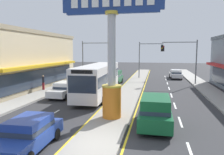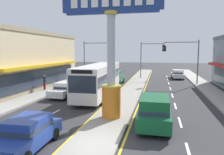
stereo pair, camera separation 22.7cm
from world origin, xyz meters
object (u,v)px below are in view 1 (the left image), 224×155
sedan_near_right_lane (176,74)px  suv_far_left_oncoming (155,111)px  pedestrian_near_kerb (43,81)px  district_sign (112,58)px  bus_far_right_lane (98,78)px  storefront_left (9,60)px  traffic_light_left_side (94,54)px  sedan_kerb_right (64,89)px  traffic_light_right_side (183,54)px  suv_near_left_lane (114,77)px  sedan_mid_left_lane (28,134)px  traffic_light_median_far (148,54)px

sedan_near_right_lane → suv_far_left_oncoming: (-3.30, -24.83, 0.20)m
suv_far_left_oncoming → pedestrian_near_kerb: size_ratio=2.66×
district_sign → bus_far_right_lane: bearing=111.9°
storefront_left → traffic_light_left_side: storefront_left is taller
sedan_near_right_lane → sedan_kerb_right: same height
traffic_light_right_side → pedestrian_near_kerb: (-16.45, -8.46, -3.09)m
bus_far_right_lane → suv_near_left_lane: 8.53m
district_sign → sedan_kerb_right: district_sign is taller
pedestrian_near_kerb → suv_far_left_oncoming: bearing=-36.2°
suv_near_left_lane → pedestrian_near_kerb: size_ratio=2.69×
sedan_mid_left_lane → pedestrian_near_kerb: 15.54m
sedan_near_right_lane → pedestrian_near_kerb: 22.34m
storefront_left → traffic_light_median_far: (17.14, 12.62, 0.63)m
suv_far_left_oncoming → sedan_near_right_lane: bearing=82.4°
traffic_light_median_far → pedestrian_near_kerb: traffic_light_median_far is taller
traffic_light_median_far → sedan_kerb_right: 18.72m
sedan_mid_left_lane → suv_far_left_oncoming: 7.38m
bus_far_right_lane → sedan_kerb_right: 3.65m
storefront_left → bus_far_right_lane: bearing=-13.0°
bus_far_right_lane → sedan_mid_left_lane: (-0.00, -12.63, -1.08)m
pedestrian_near_kerb → storefront_left: bearing=163.6°
suv_far_left_oncoming → pedestrian_near_kerb: pedestrian_near_kerb is taller
district_sign → traffic_light_median_far: district_sign is taller
suv_near_left_lane → sedan_kerb_right: (-3.30, -9.63, -0.20)m
traffic_light_right_side → sedan_kerb_right: 17.10m
district_sign → sedan_mid_left_lane: size_ratio=1.94×
traffic_light_median_far → district_sign: bearing=-93.9°
suv_near_left_lane → suv_far_left_oncoming: 17.66m
bus_far_right_lane → sedan_kerb_right: bearing=-160.9°
traffic_light_right_side → traffic_light_median_far: 7.65m
traffic_light_median_far → sedan_mid_left_lane: (-4.50, -28.16, -3.41)m
traffic_light_left_side → traffic_light_median_far: bearing=32.2°
storefront_left → suv_far_left_oncoming: size_ratio=4.35×
traffic_light_right_side → sedan_kerb_right: (-12.75, -10.85, -3.46)m
traffic_light_left_side → suv_far_left_oncoming: (9.45, -18.61, -3.26)m
suv_far_left_oncoming → district_sign: bearing=163.6°
traffic_light_right_side → bus_far_right_lane: size_ratio=0.55×
bus_far_right_lane → storefront_left: bearing=167.0°
bus_far_right_lane → sedan_kerb_right: bus_far_right_lane is taller
bus_far_right_lane → suv_far_left_oncoming: bus_far_right_lane is taller
traffic_light_right_side → storefront_left: bearing=-162.9°
storefront_left → sedan_mid_left_lane: storefront_left is taller
storefront_left → traffic_light_left_side: bearing=39.7°
bus_far_right_lane → sedan_mid_left_lane: bus_far_right_lane is taller
storefront_left → traffic_light_left_side: 11.80m
traffic_light_right_side → suv_near_left_lane: bearing=-172.6°
traffic_light_left_side → sedan_kerb_right: bearing=-88.6°
storefront_left → traffic_light_right_side: bearing=17.1°
sedan_near_right_lane → traffic_light_left_side: bearing=-154.0°
traffic_light_left_side → traffic_light_right_side: size_ratio=1.00×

